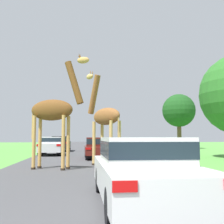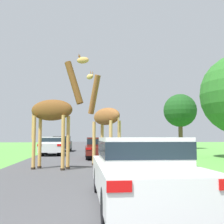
# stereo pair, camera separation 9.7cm
# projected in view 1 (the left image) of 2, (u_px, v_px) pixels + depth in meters

# --- Properties ---
(road) EXTENTS (7.43, 120.00, 0.00)m
(road) POSITION_uv_depth(u_px,v_px,m) (83.00, 150.00, 31.06)
(road) COLOR #424244
(road) RESTS_ON ground
(giraffe_near_road) EXTENTS (1.84, 2.62, 5.07)m
(giraffe_near_road) POSITION_uv_depth(u_px,v_px,m) (104.00, 117.00, 14.21)
(giraffe_near_road) COLOR tan
(giraffe_near_road) RESTS_ON ground
(giraffe_companion) EXTENTS (2.75, 1.37, 5.17)m
(giraffe_companion) POSITION_uv_depth(u_px,v_px,m) (55.00, 111.00, 12.67)
(giraffe_companion) COLOR tan
(giraffe_companion) RESTS_ON ground
(car_lead_maroon) EXTENTS (1.83, 4.78, 1.41)m
(car_lead_maroon) POSITION_uv_depth(u_px,v_px,m) (142.00, 168.00, 6.03)
(car_lead_maroon) COLOR silver
(car_lead_maroon) RESTS_ON ground
(car_queue_right) EXTENTS (1.86, 4.29, 1.40)m
(car_queue_right) POSITION_uv_depth(u_px,v_px,m) (99.00, 147.00, 18.99)
(car_queue_right) COLOR #561914
(car_queue_right) RESTS_ON ground
(car_queue_left) EXTENTS (1.77, 4.37, 1.38)m
(car_queue_left) POSITION_uv_depth(u_px,v_px,m) (108.00, 144.00, 30.60)
(car_queue_left) COLOR gray
(car_queue_left) RESTS_ON ground
(car_far_ahead) EXTENTS (1.88, 4.34, 1.53)m
(car_far_ahead) POSITION_uv_depth(u_px,v_px,m) (61.00, 143.00, 28.85)
(car_far_ahead) COLOR black
(car_far_ahead) RESTS_ON ground
(car_verge_right) EXTENTS (1.74, 4.03, 1.45)m
(car_verge_right) POSITION_uv_depth(u_px,v_px,m) (51.00, 145.00, 22.46)
(car_verge_right) COLOR silver
(car_verge_right) RESTS_ON ground
(car_rear_follower) EXTENTS (1.79, 4.53, 1.40)m
(car_rear_follower) POSITION_uv_depth(u_px,v_px,m) (118.00, 145.00, 23.87)
(car_rear_follower) COLOR #144C28
(car_rear_follower) RESTS_ON ground
(tree_mid_field) EXTENTS (4.15, 4.15, 6.87)m
(tree_mid_field) POSITION_uv_depth(u_px,v_px,m) (179.00, 111.00, 35.37)
(tree_mid_field) COLOR brown
(tree_mid_field) RESTS_ON ground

